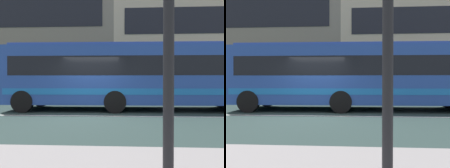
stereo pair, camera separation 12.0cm
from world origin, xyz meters
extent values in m
plane|color=#293B38|center=(0.00, 0.00, 0.00)|extent=(160.00, 160.00, 0.00)
cube|color=silver|center=(0.00, 0.00, 0.00)|extent=(60.00, 0.16, 0.01)
cube|color=#17481E|center=(-3.54, 5.46, 0.51)|extent=(13.74, 1.10, 1.02)
cube|color=gray|center=(-12.00, 16.10, 6.55)|extent=(25.07, 11.00, 13.10)
cube|color=#25479A|center=(1.80, 2.10, 1.72)|extent=(11.96, 2.80, 2.73)
cube|color=black|center=(1.80, 2.10, 2.13)|extent=(11.25, 2.81, 0.87)
cube|color=blue|center=(1.80, 2.10, 0.97)|extent=(11.73, 2.82, 0.28)
cube|color=#2C4994|center=(1.80, 2.10, 3.14)|extent=(11.48, 2.38, 0.12)
cylinder|color=black|center=(6.73, 3.38, 0.50)|extent=(1.00, 0.30, 1.00)
cylinder|color=black|center=(1.03, 3.28, 0.50)|extent=(1.00, 0.30, 1.00)
cylinder|color=black|center=(1.07, 0.89, 0.50)|extent=(1.00, 0.30, 1.00)
cylinder|color=black|center=(-3.18, 3.20, 0.50)|extent=(1.00, 0.30, 1.00)
cylinder|color=black|center=(-3.14, 0.82, 0.50)|extent=(1.00, 0.30, 1.00)
cylinder|color=black|center=(2.06, -6.13, 2.14)|extent=(0.14, 0.14, 3.98)
camera|label=1|loc=(1.49, -9.01, 1.44)|focal=35.60mm
camera|label=2|loc=(1.61, -9.00, 1.44)|focal=35.60mm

